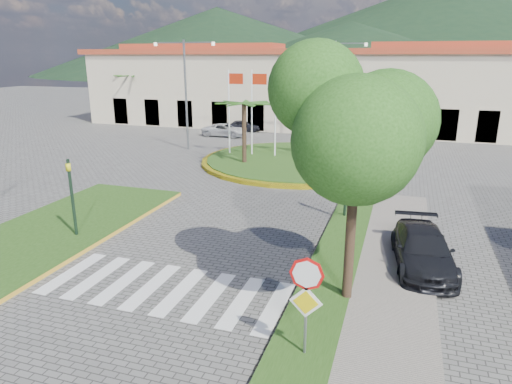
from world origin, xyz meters
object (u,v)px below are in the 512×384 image
(car_side_right, at_px, (423,249))
(car_dark_b, at_px, (405,137))
(roundabout_island, at_px, (297,161))
(car_dark_a, at_px, (243,126))
(stop_sign, at_px, (306,292))
(deciduous_tree, at_px, (357,125))
(white_van, at_px, (225,130))

(car_side_right, bearing_deg, car_dark_b, 85.43)
(car_side_right, bearing_deg, roundabout_island, 111.86)
(car_dark_a, bearing_deg, stop_sign, -173.27)
(deciduous_tree, relative_size, white_van, 1.71)
(white_van, bearing_deg, car_dark_a, -11.78)
(car_dark_a, bearing_deg, car_dark_b, -113.76)
(roundabout_island, distance_m, white_van, 11.90)
(stop_sign, bearing_deg, deciduous_tree, 78.82)
(white_van, relative_size, car_dark_a, 1.23)
(roundabout_island, relative_size, car_dark_a, 3.94)
(roundabout_island, relative_size, car_side_right, 2.84)
(stop_sign, height_order, car_side_right, stop_sign)
(white_van, height_order, car_dark_b, car_dark_b)
(stop_sign, xyz_separation_m, white_van, (-13.40, 28.35, -1.24))
(stop_sign, height_order, deciduous_tree, deciduous_tree)
(deciduous_tree, xyz_separation_m, white_van, (-14.00, 25.31, -4.62))
(stop_sign, xyz_separation_m, car_side_right, (2.73, 6.09, -1.14))
(stop_sign, height_order, white_van, stop_sign)
(white_van, distance_m, car_dark_b, 15.25)
(white_van, xyz_separation_m, car_dark_b, (15.23, 0.83, 0.06))
(deciduous_tree, height_order, car_side_right, deciduous_tree)
(car_dark_a, bearing_deg, car_side_right, -163.89)
(roundabout_island, distance_m, car_dark_b, 11.36)
(stop_sign, bearing_deg, white_van, 115.30)
(deciduous_tree, distance_m, car_dark_b, 26.57)
(car_dark_a, xyz_separation_m, car_side_right, (15.46, -25.24, 0.10))
(deciduous_tree, xyz_separation_m, car_dark_a, (-13.33, 28.29, -4.63))
(roundabout_island, height_order, white_van, roundabout_island)
(stop_sign, distance_m, deciduous_tree, 4.59)
(car_side_right, bearing_deg, white_van, 119.13)
(deciduous_tree, distance_m, white_van, 29.30)
(roundabout_island, distance_m, stop_sign, 20.69)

